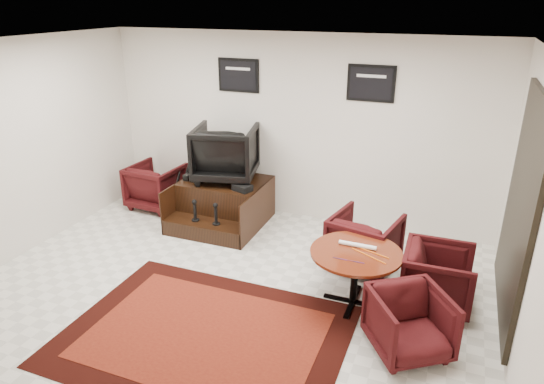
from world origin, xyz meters
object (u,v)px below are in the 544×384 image
(armchair_side, at_px, (156,184))
(meeting_table, at_px, (356,258))
(shine_podium, at_px, (223,203))
(table_chair_back, at_px, (365,239))
(table_chair_window, at_px, (438,275))
(table_chair_corner, at_px, (410,321))
(shine_chair, at_px, (226,150))

(armchair_side, xyz_separation_m, meeting_table, (3.64, -1.53, 0.18))
(shine_podium, distance_m, table_chair_back, 2.36)
(armchair_side, height_order, table_chair_back, table_chair_back)
(shine_podium, xyz_separation_m, meeting_table, (2.34, -1.40, 0.27))
(table_chair_window, xyz_separation_m, table_chair_corner, (-0.20, -0.92, -0.03))
(shine_chair, distance_m, table_chair_back, 2.50)
(armchair_side, bearing_deg, shine_podium, 177.87)
(shine_chair, relative_size, armchair_side, 1.15)
(shine_podium, height_order, armchair_side, armchair_side)
(table_chair_window, bearing_deg, shine_podium, 70.29)
(table_chair_back, bearing_deg, table_chair_corner, 129.03)
(shine_chair, height_order, meeting_table, shine_chair)
(meeting_table, distance_m, table_chair_back, 0.85)
(table_chair_window, relative_size, table_chair_corner, 1.07)
(shine_chair, distance_m, table_chair_corner, 3.78)
(meeting_table, xyz_separation_m, table_chair_window, (0.87, 0.31, -0.19))
(shine_podium, distance_m, meeting_table, 2.75)
(armchair_side, distance_m, table_chair_back, 3.65)
(table_chair_corner, bearing_deg, shine_chair, 110.12)
(shine_podium, distance_m, table_chair_corner, 3.62)
(armchair_side, bearing_deg, shine_chair, -176.07)
(table_chair_back, height_order, table_chair_corner, table_chair_back)
(table_chair_corner, bearing_deg, shine_podium, 111.89)
(shine_chair, height_order, table_chair_corner, shine_chair)
(table_chair_back, distance_m, table_chair_window, 1.06)
(shine_podium, xyz_separation_m, table_chair_window, (3.21, -1.09, 0.08))
(shine_podium, bearing_deg, table_chair_window, -18.75)
(table_chair_back, xyz_separation_m, table_chair_window, (0.93, -0.52, -0.02))
(shine_chair, distance_m, meeting_table, 2.86)
(meeting_table, xyz_separation_m, table_chair_back, (-0.06, 0.83, -0.17))
(shine_podium, height_order, table_chair_window, table_chair_window)
(shine_podium, relative_size, meeting_table, 1.30)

